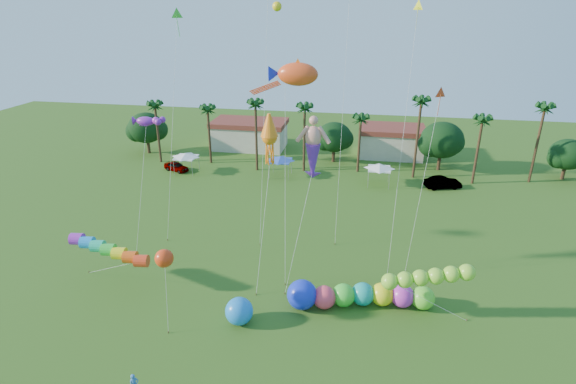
% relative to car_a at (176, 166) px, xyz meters
% --- Properties ---
extents(ground, '(160.00, 160.00, 0.00)m').
position_rel_car_a_xyz_m(ground, '(21.87, -36.44, -0.69)').
color(ground, '#285116').
rests_on(ground, ground).
extents(tree_line, '(69.46, 8.91, 11.00)m').
position_rel_car_a_xyz_m(tree_line, '(25.43, 7.55, 3.59)').
color(tree_line, '#3A2819').
rests_on(tree_line, ground).
extents(buildings_row, '(35.00, 7.00, 4.00)m').
position_rel_car_a_xyz_m(buildings_row, '(18.77, 13.56, 1.31)').
color(buildings_row, beige).
rests_on(buildings_row, ground).
extents(tent_row, '(31.00, 4.00, 0.60)m').
position_rel_car_a_xyz_m(tent_row, '(15.87, -0.11, 2.06)').
color(tent_row, white).
rests_on(tent_row, ground).
extents(car_a, '(4.36, 3.07, 1.38)m').
position_rel_car_a_xyz_m(car_a, '(0.00, 0.00, 0.00)').
color(car_a, '#4C4C54').
rests_on(car_a, ground).
extents(car_b, '(5.17, 3.05, 1.61)m').
position_rel_car_a_xyz_m(car_b, '(38.49, -0.10, 0.12)').
color(car_b, '#4C4C54').
rests_on(car_b, ground).
extents(spectator_b, '(1.02, 0.97, 1.66)m').
position_rel_car_a_xyz_m(spectator_b, '(28.47, -28.11, 0.14)').
color(spectator_b, '#A9A88D').
rests_on(spectator_b, ground).
extents(caterpillar_inflatable, '(12.16, 4.11, 2.47)m').
position_rel_car_a_xyz_m(caterpillar_inflatable, '(27.80, -28.42, 0.35)').
color(caterpillar_inflatable, '#EF3F57').
rests_on(caterpillar_inflatable, ground).
extents(blue_ball, '(2.19, 2.19, 2.19)m').
position_rel_car_a_xyz_m(blue_ball, '(19.04, -32.16, 0.40)').
color(blue_ball, '#197BE6').
rests_on(blue_ball, ground).
extents(rainbow_tube, '(8.68, 2.69, 3.67)m').
position_rel_car_a_xyz_m(rainbow_tube, '(7.91, -29.67, 2.43)').
color(rainbow_tube, '#FA3E1B').
rests_on(rainbow_tube, ground).
extents(green_worm, '(9.81, 1.66, 4.20)m').
position_rel_car_a_xyz_m(green_worm, '(30.37, -29.54, 2.75)').
color(green_worm, '#91E031').
rests_on(green_worm, ground).
extents(orange_ball_kite, '(1.79, 1.87, 6.69)m').
position_rel_car_a_xyz_m(orange_ball_kite, '(13.94, -33.37, 5.31)').
color(orange_ball_kite, red).
rests_on(orange_ball_kite, ground).
extents(merman_kite, '(2.85, 5.69, 14.11)m').
position_rel_car_a_xyz_m(merman_kite, '(23.42, -23.09, 10.78)').
color(merman_kite, tan).
rests_on(merman_kite, ground).
extents(fish_kite, '(5.42, 6.67, 18.81)m').
position_rel_car_a_xyz_m(fish_kite, '(21.83, -21.65, 17.03)').
color(fish_kite, '#FB4A1B').
rests_on(fish_kite, ground).
extents(squid_kite, '(1.53, 5.09, 14.96)m').
position_rel_car_a_xyz_m(squid_kite, '(19.86, -24.10, 12.16)').
color(squid_kite, orange).
rests_on(squid_kite, ground).
extents(lobster_kite, '(3.47, 5.67, 13.73)m').
position_rel_car_a_xyz_m(lobster_kite, '(7.56, -21.69, 12.42)').
color(lobster_kite, purple).
rests_on(lobster_kite, ground).
extents(delta_kite_red, '(2.18, 3.46, 16.80)m').
position_rel_car_a_xyz_m(delta_kite_red, '(33.71, -20.07, 15.25)').
color(delta_kite_red, red).
rests_on(delta_kite_red, ground).
extents(delta_kite_yellow, '(1.21, 5.35, 23.51)m').
position_rel_car_a_xyz_m(delta_kite_yellow, '(31.26, -18.80, 21.61)').
color(delta_kite_yellow, '#F3FA19').
rests_on(delta_kite_yellow, ground).
extents(delta_kite_green, '(2.16, 4.67, 22.87)m').
position_rel_car_a_xyz_m(delta_kite_green, '(9.31, -16.53, 21.15)').
color(delta_kite_green, green).
rests_on(delta_kite_green, ground).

